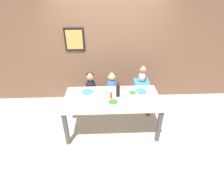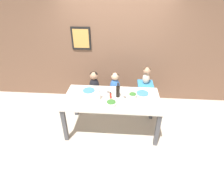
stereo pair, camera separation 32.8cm
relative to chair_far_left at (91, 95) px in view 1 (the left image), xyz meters
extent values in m
plane|color=#BCB2A3|center=(0.46, -0.70, -0.38)|extent=(14.00, 14.00, 0.00)
cube|color=brown|center=(0.46, 0.55, 0.97)|extent=(10.00, 0.06, 2.70)
cube|color=black|center=(-0.34, 0.51, 1.17)|extent=(0.44, 0.02, 0.52)
cube|color=gold|center=(-0.34, 0.50, 1.17)|extent=(0.36, 0.00, 0.43)
cube|color=silver|center=(0.46, -0.70, 0.37)|extent=(1.82, 0.88, 0.03)
cube|color=#4C4C51|center=(-0.40, -1.08, -0.01)|extent=(0.07, 0.07, 0.73)
cube|color=#4C4C51|center=(1.31, -1.08, -0.01)|extent=(0.07, 0.07, 0.73)
cube|color=#4C4C51|center=(-0.40, -0.32, -0.01)|extent=(0.07, 0.07, 0.73)
cube|color=#4C4C51|center=(1.31, -0.32, -0.01)|extent=(0.07, 0.07, 0.73)
cylinder|color=silver|center=(-0.15, -0.15, -0.18)|extent=(0.04, 0.04, 0.39)
cylinder|color=silver|center=(0.15, -0.15, -0.18)|extent=(0.04, 0.04, 0.39)
cylinder|color=silver|center=(-0.15, 0.15, -0.18)|extent=(0.04, 0.04, 0.39)
cylinder|color=silver|center=(0.15, 0.15, -0.18)|extent=(0.04, 0.04, 0.39)
cube|color=white|center=(0.00, 0.00, 0.04)|extent=(0.40, 0.42, 0.05)
cylinder|color=silver|center=(0.33, -0.15, -0.18)|extent=(0.04, 0.04, 0.39)
cylinder|color=silver|center=(0.63, -0.15, -0.18)|extent=(0.04, 0.04, 0.39)
cylinder|color=silver|center=(0.33, 0.15, -0.18)|extent=(0.04, 0.04, 0.39)
cylinder|color=silver|center=(0.63, 0.15, -0.18)|extent=(0.04, 0.04, 0.39)
cube|color=white|center=(0.48, 0.00, 0.04)|extent=(0.40, 0.42, 0.05)
cylinder|color=silver|center=(1.03, -0.13, -0.04)|extent=(0.04, 0.04, 0.67)
cylinder|color=silver|center=(1.29, -0.13, -0.04)|extent=(0.04, 0.04, 0.67)
cylinder|color=silver|center=(1.03, 0.13, -0.04)|extent=(0.04, 0.04, 0.67)
cylinder|color=silver|center=(1.29, 0.13, -0.04)|extent=(0.04, 0.04, 0.67)
cube|color=teal|center=(1.16, 0.00, 0.32)|extent=(0.34, 0.35, 0.05)
ellipsoid|color=black|center=(0.00, 0.00, 0.25)|extent=(0.22, 0.19, 0.36)
sphere|color=tan|center=(0.00, 0.00, 0.49)|extent=(0.18, 0.18, 0.18)
ellipsoid|color=black|center=(0.00, 0.01, 0.52)|extent=(0.17, 0.17, 0.12)
ellipsoid|color=#3366B2|center=(0.48, 0.00, 0.25)|extent=(0.22, 0.19, 0.36)
sphere|color=#D6AD89|center=(0.48, 0.00, 0.49)|extent=(0.18, 0.18, 0.18)
ellipsoid|color=#473323|center=(0.48, 0.01, 0.52)|extent=(0.17, 0.17, 0.12)
ellipsoid|color=beige|center=(1.16, 0.00, 0.47)|extent=(0.16, 0.14, 0.25)
sphere|color=tan|center=(1.16, 0.00, 0.65)|extent=(0.16, 0.16, 0.16)
ellipsoid|color=#473323|center=(1.16, 0.01, 0.68)|extent=(0.16, 0.15, 0.11)
cylinder|color=black|center=(0.57, -0.65, 0.50)|extent=(0.07, 0.07, 0.22)
cylinder|color=black|center=(0.57, -0.65, 0.65)|extent=(0.03, 0.03, 0.08)
cylinder|color=black|center=(0.57, -0.65, 0.67)|extent=(0.03, 0.03, 0.02)
cylinder|color=white|center=(0.20, -0.76, 0.50)|extent=(0.10, 0.10, 0.23)
cylinder|color=white|center=(0.68, -0.71, 0.39)|extent=(0.06, 0.06, 0.00)
cylinder|color=white|center=(0.68, -0.71, 0.43)|extent=(0.01, 0.01, 0.07)
ellipsoid|color=white|center=(0.68, -0.71, 0.51)|extent=(0.08, 0.08, 0.08)
cylinder|color=white|center=(0.35, -0.54, 0.39)|extent=(0.06, 0.06, 0.00)
cylinder|color=white|center=(0.35, -0.54, 0.43)|extent=(0.01, 0.01, 0.07)
ellipsoid|color=white|center=(0.35, -0.54, 0.51)|extent=(0.08, 0.08, 0.08)
cylinder|color=silver|center=(0.46, -0.93, 0.42)|extent=(0.19, 0.19, 0.07)
ellipsoid|color=#336628|center=(0.46, -0.93, 0.46)|extent=(0.16, 0.16, 0.05)
cylinder|color=silver|center=(0.85, -0.65, 0.42)|extent=(0.16, 0.16, 0.07)
ellipsoid|color=#336628|center=(0.85, -0.65, 0.46)|extent=(0.13, 0.13, 0.05)
cylinder|color=silver|center=(-0.09, -0.91, 0.39)|extent=(0.24, 0.24, 0.01)
cylinder|color=teal|center=(-0.03, -0.47, 0.39)|extent=(0.24, 0.24, 0.01)
cylinder|color=teal|center=(1.05, -0.50, 0.39)|extent=(0.24, 0.24, 0.01)
cylinder|color=red|center=(0.44, -0.71, 0.45)|extent=(0.04, 0.04, 0.12)
cone|color=black|center=(0.44, -0.71, 0.52)|extent=(0.03, 0.03, 0.02)
camera|label=1|loc=(0.34, -3.45, 2.25)|focal=28.00mm
camera|label=2|loc=(0.66, -3.45, 2.25)|focal=28.00mm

